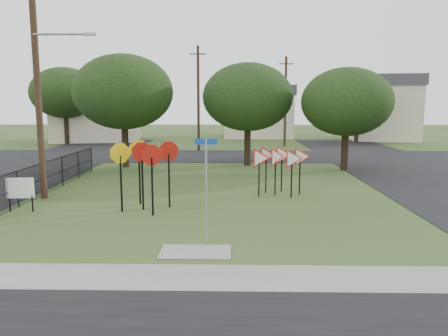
{
  "coord_description": "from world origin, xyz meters",
  "views": [
    {
      "loc": [
        1.07,
        -14.2,
        4.18
      ],
      "look_at": [
        0.69,
        3.0,
        1.6
      ],
      "focal_mm": 35.0,
      "sensor_mm": 36.0,
      "label": 1
    }
  ],
  "objects_px": {
    "street_name_sign": "(206,185)",
    "info_board": "(20,189)",
    "stop_sign_cluster": "(144,160)",
    "yield_sign_cluster": "(279,159)"
  },
  "relations": [
    {
      "from": "street_name_sign",
      "to": "info_board",
      "type": "bearing_deg",
      "value": 152.94
    },
    {
      "from": "stop_sign_cluster",
      "to": "yield_sign_cluster",
      "type": "distance_m",
      "value": 6.27
    },
    {
      "from": "stop_sign_cluster",
      "to": "yield_sign_cluster",
      "type": "relative_size",
      "value": 0.94
    },
    {
      "from": "info_board",
      "to": "stop_sign_cluster",
      "type": "bearing_deg",
      "value": 5.4
    },
    {
      "from": "yield_sign_cluster",
      "to": "info_board",
      "type": "distance_m",
      "value": 10.85
    },
    {
      "from": "stop_sign_cluster",
      "to": "info_board",
      "type": "bearing_deg",
      "value": -174.6
    },
    {
      "from": "stop_sign_cluster",
      "to": "info_board",
      "type": "distance_m",
      "value": 4.89
    },
    {
      "from": "info_board",
      "to": "yield_sign_cluster",
      "type": "bearing_deg",
      "value": 18.1
    },
    {
      "from": "street_name_sign",
      "to": "yield_sign_cluster",
      "type": "height_order",
      "value": "street_name_sign"
    },
    {
      "from": "street_name_sign",
      "to": "stop_sign_cluster",
      "type": "bearing_deg",
      "value": 122.25
    }
  ]
}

